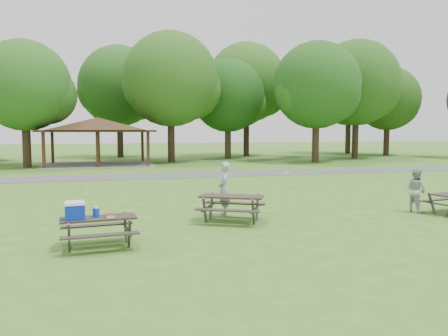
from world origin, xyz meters
TOP-DOWN VIEW (x-y plane):
  - ground at (0.00, 0.00)m, footprint 160.00×160.00m
  - asphalt_path at (0.00, 14.00)m, footprint 120.00×3.20m
  - pavilion at (-4.00, 24.00)m, footprint 8.60×7.01m
  - tree_row_d at (-8.92, 22.53)m, footprint 6.93×6.60m
  - tree_row_e at (2.10, 25.03)m, footprint 8.40×8.00m
  - tree_row_f at (8.09, 28.53)m, footprint 7.35×7.00m
  - tree_row_g at (14.09, 22.03)m, footprint 7.77×7.40m
  - tree_row_h at (20.10, 25.53)m, footprint 8.61×8.20m
  - tree_row_i at (26.08, 29.03)m, footprint 7.14×6.80m
  - tree_deep_b at (-1.90, 33.03)m, footprint 8.40×8.00m
  - tree_deep_c at (11.10, 32.03)m, footprint 8.82×8.40m
  - tree_deep_d at (24.10, 33.53)m, footprint 8.40×8.00m
  - picnic_table_near at (-3.74, -1.68)m, footprint 1.82×1.51m
  - picnic_table_middle at (0.25, 0.34)m, footprint 2.37×2.22m
  - frisbee_in_flight at (2.29, 0.94)m, footprint 0.25×0.25m
  - frisbee_thrower at (0.26, 1.27)m, footprint 0.51×0.69m
  - frisbee_catcher at (6.68, 0.23)m, footprint 0.69×0.81m

SIDE VIEW (x-z plane):
  - ground at x=0.00m, z-range 0.00..0.00m
  - asphalt_path at x=0.00m, z-range 0.00..0.02m
  - picnic_table_middle at x=0.25m, z-range 0.19..1.01m
  - picnic_table_near at x=-3.74m, z-range 0.09..1.28m
  - frisbee_catcher at x=6.68m, z-range 0.00..1.47m
  - frisbee_thrower at x=0.26m, z-range 0.00..1.74m
  - frisbee_in_flight at x=2.29m, z-range 1.36..1.38m
  - pavilion at x=-4.00m, z-range 1.18..4.94m
  - tree_row_d at x=-8.92m, z-range 1.13..10.41m
  - tree_row_f at x=8.09m, z-range 1.06..10.62m
  - tree_row_i at x=26.08m, z-range 1.15..10.67m
  - tree_row_g at x=14.09m, z-range 1.20..11.46m
  - tree_row_e at x=2.10m, z-range 1.27..12.29m
  - tree_deep_b at x=-1.90m, z-range 1.32..12.45m
  - tree_row_h at x=20.10m, z-range 1.34..12.71m
  - tree_deep_d at x=24.10m, z-range 1.39..12.66m
  - tree_deep_c at x=11.10m, z-range 1.49..13.39m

